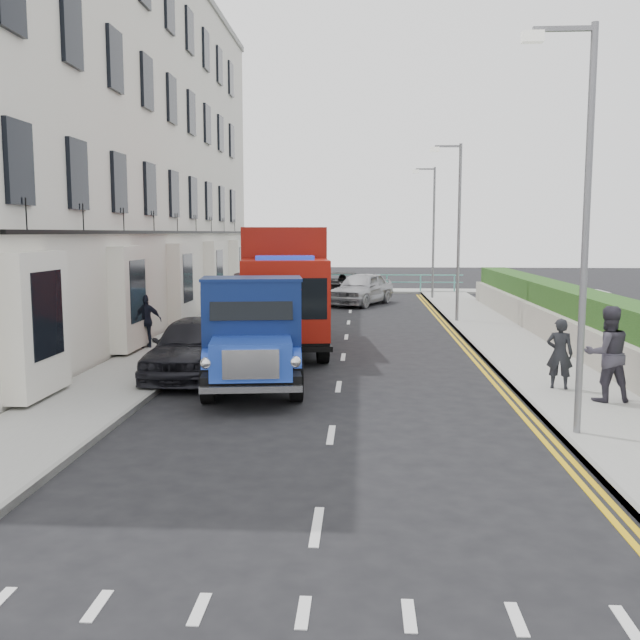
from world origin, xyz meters
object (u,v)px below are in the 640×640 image
(lamp_mid, at_px, (456,222))
(pedestrian_east_near, at_px, (560,354))
(lamp_near, at_px, (579,208))
(bedford_lorry, at_px, (252,341))
(parked_car_front, at_px, (195,347))
(red_lorry, at_px, (283,284))
(lamp_far, at_px, (431,225))

(lamp_mid, height_order, pedestrian_east_near, lamp_mid)
(lamp_near, height_order, bedford_lorry, lamp_near)
(bedford_lorry, distance_m, parked_car_front, 2.39)
(red_lorry, bearing_deg, lamp_far, 62.18)
(lamp_far, distance_m, bedford_lorry, 23.69)
(lamp_mid, relative_size, red_lorry, 0.95)
(lamp_near, relative_size, lamp_far, 1.00)
(lamp_mid, bearing_deg, pedestrian_east_near, -86.47)
(bedford_lorry, bearing_deg, lamp_mid, 56.60)
(bedford_lorry, xyz_separation_m, parked_car_front, (-1.69, 1.64, -0.41))
(lamp_mid, relative_size, bedford_lorry, 1.24)
(lamp_mid, xyz_separation_m, bedford_lorry, (-6.09, -12.72, -2.81))
(pedestrian_east_near, bearing_deg, lamp_far, -70.42)
(lamp_far, height_order, parked_car_front, lamp_far)
(lamp_near, xyz_separation_m, bedford_lorry, (-6.09, 3.28, -2.81))
(lamp_near, relative_size, bedford_lorry, 1.24)
(lamp_mid, bearing_deg, parked_car_front, -125.06)
(lamp_mid, height_order, lamp_far, same)
(lamp_near, height_order, red_lorry, lamp_near)
(lamp_near, distance_m, pedestrian_east_near, 4.79)
(lamp_far, bearing_deg, lamp_near, -90.00)
(lamp_near, xyz_separation_m, lamp_mid, (0.00, 16.00, 0.00))
(bedford_lorry, bearing_deg, lamp_far, 67.18)
(lamp_mid, relative_size, parked_car_front, 1.54)
(lamp_near, distance_m, red_lorry, 11.68)
(lamp_far, height_order, bedford_lorry, lamp_far)
(lamp_mid, distance_m, bedford_lorry, 14.38)
(lamp_near, height_order, pedestrian_east_near, lamp_near)
(bedford_lorry, xyz_separation_m, red_lorry, (-0.02, 6.48, 0.81))
(lamp_far, xyz_separation_m, red_lorry, (-6.10, -16.24, -2.00))
(red_lorry, distance_m, parked_car_front, 5.27)
(bedford_lorry, bearing_deg, red_lorry, 82.34)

